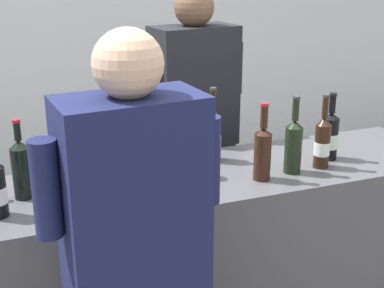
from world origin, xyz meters
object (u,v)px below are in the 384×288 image
at_px(wine_bottle_7, 86,163).
at_px(person_server, 194,151).
at_px(wine_bottle_0, 293,144).
at_px(wine_bottle_9, 21,168).
at_px(wine_bottle_1, 330,136).
at_px(wine_bottle_6, 213,135).
at_px(wine_bottle_10, 263,151).
at_px(wine_glass, 197,150).
at_px(wine_bottle_8, 164,165).
at_px(wine_bottle_4, 134,172).
at_px(wine_bottle_2, 322,142).

bearing_deg(wine_bottle_7, person_server, 40.39).
xyz_separation_m(wine_bottle_0, wine_bottle_9, (-1.14, 0.15, -0.00)).
bearing_deg(wine_bottle_9, wine_bottle_1, -2.52).
bearing_deg(wine_bottle_1, wine_bottle_6, 161.32).
relative_size(wine_bottle_10, person_server, 0.20).
bearing_deg(wine_glass, wine_bottle_9, 176.24).
relative_size(wine_bottle_7, wine_bottle_8, 1.07).
bearing_deg(person_server, wine_glass, -109.93).
height_order(wine_bottle_1, wine_bottle_8, same).
distance_m(wine_bottle_6, wine_bottle_8, 0.40).
xyz_separation_m(wine_bottle_4, person_server, (0.53, 0.71, -0.22)).
distance_m(wine_bottle_2, person_server, 0.81).
distance_m(wine_bottle_10, wine_glass, 0.28).
relative_size(wine_bottle_2, wine_bottle_6, 0.97).
relative_size(wine_bottle_2, wine_bottle_9, 1.05).
relative_size(wine_bottle_2, wine_bottle_7, 0.99).
relative_size(wine_bottle_4, wine_bottle_10, 0.89).
bearing_deg(wine_bottle_4, wine_bottle_7, 145.88).
bearing_deg(wine_bottle_8, wine_bottle_4, -169.56).
bearing_deg(wine_bottle_6, wine_bottle_7, -165.84).
relative_size(wine_bottle_9, wine_bottle_10, 0.96).
bearing_deg(wine_glass, wine_bottle_4, -160.81).
bearing_deg(wine_bottle_2, wine_bottle_10, -174.60).
xyz_separation_m(wine_bottle_0, wine_bottle_7, (-0.89, 0.11, -0.01)).
distance_m(wine_bottle_2, wine_bottle_9, 1.30).
distance_m(wine_bottle_2, wine_bottle_4, 0.88).
distance_m(wine_bottle_9, wine_glass, 0.72).
distance_m(wine_bottle_4, wine_bottle_9, 0.44).
xyz_separation_m(wine_bottle_0, wine_bottle_4, (-0.72, -0.01, -0.02)).
height_order(wine_bottle_2, wine_bottle_4, wine_bottle_2).
distance_m(wine_bottle_1, wine_bottle_9, 1.39).
bearing_deg(wine_bottle_4, wine_bottle_8, 10.44).
relative_size(wine_bottle_0, wine_bottle_6, 1.00).
height_order(wine_bottle_4, wine_glass, wine_bottle_4).
relative_size(wine_bottle_7, wine_bottle_9, 1.06).
distance_m(wine_bottle_0, wine_bottle_6, 0.38).
bearing_deg(wine_bottle_1, wine_bottle_8, -175.29).
height_order(wine_bottle_10, person_server, person_server).
distance_m(wine_bottle_7, wine_bottle_8, 0.32).
bearing_deg(wine_bottle_0, wine_bottle_2, 2.60).
distance_m(wine_bottle_7, wine_bottle_10, 0.74).
height_order(wine_bottle_10, wine_glass, wine_bottle_10).
bearing_deg(wine_bottle_6, wine_bottle_10, -69.37).
xyz_separation_m(wine_bottle_6, person_server, (0.07, 0.43, -0.24)).
relative_size(wine_bottle_1, wine_bottle_9, 0.99).
height_order(wine_bottle_4, wine_bottle_8, wine_bottle_8).
xyz_separation_m(wine_bottle_2, wine_glass, (-0.57, 0.09, 0.00)).
bearing_deg(wine_bottle_6, wine_bottle_4, -148.99).
relative_size(wine_bottle_1, wine_bottle_4, 1.06).
height_order(wine_bottle_6, wine_glass, wine_bottle_6).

